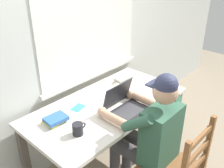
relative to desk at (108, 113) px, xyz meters
The scene contains 13 objects.
ground_plane 0.66m from the desk, ahead, with size 8.00×8.00×0.00m, color gray.
back_wall 0.79m from the desk, 89.41° to the left, with size 6.00×0.08×2.60m.
desk is the anchor object (origin of this frame).
seated_person 0.46m from the desk, 88.08° to the right, with size 0.50×0.60×1.23m.
laptop 0.23m from the desk, 79.61° to the right, with size 0.33×0.29×0.23m.
computer_mouse 0.40m from the desk, 42.45° to the right, with size 0.06×0.10×0.03m, color #232328.
coffee_mug_white 0.25m from the desk, 15.38° to the left, with size 0.11×0.07×0.09m.
coffee_mug_dark 0.50m from the desk, 164.27° to the right, with size 0.12×0.08×0.09m.
book_stack_main 0.51m from the desk, 166.07° to the left, with size 0.18×0.16×0.05m.
book_stack_side 0.49m from the desk, 22.27° to the left, with size 0.20×0.17×0.05m.
paper_pile_near_laptop 0.30m from the desk, 19.94° to the right, with size 0.26×0.15×0.01m, color white.
paper_pile_back_corner 0.24m from the desk, 68.68° to the right, with size 0.20×0.17×0.01m, color silver.
landscape_photo_print 0.28m from the desk, 146.04° to the left, with size 0.13×0.09×0.00m, color teal.
Camera 1 is at (-1.43, -1.37, 1.99)m, focal length 41.24 mm.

